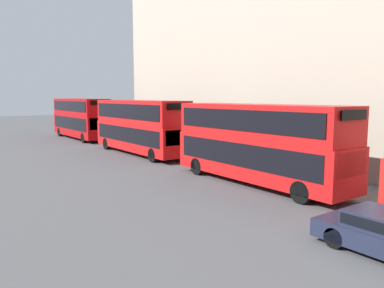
{
  "coord_description": "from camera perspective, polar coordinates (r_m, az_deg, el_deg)",
  "views": [
    {
      "loc": [
        -12.53,
        3.12,
        4.57
      ],
      "look_at": [
        0.48,
        21.02,
        1.77
      ],
      "focal_mm": 35.0,
      "sensor_mm": 36.0,
      "label": 1
    }
  ],
  "objects": [
    {
      "name": "bus_third_in_queue",
      "position": [
        30.16,
        -7.98,
        2.96
      ],
      "size": [
        2.59,
        11.25,
        4.28
      ],
      "color": "red",
      "rests_on": "ground"
    },
    {
      "name": "bus_second_in_queue",
      "position": [
        19.75,
        9.99,
        0.55
      ],
      "size": [
        2.59,
        10.63,
        4.18
      ],
      "color": "red",
      "rests_on": "ground"
    },
    {
      "name": "bus_trailing",
      "position": [
        42.59,
        -16.62,
        4.01
      ],
      "size": [
        2.59,
        11.03,
        4.35
      ],
      "color": "#B20C0F",
      "rests_on": "ground"
    }
  ]
}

